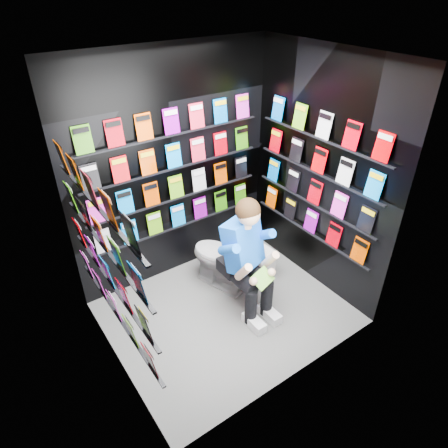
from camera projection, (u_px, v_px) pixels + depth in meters
floor at (226, 312)px, 4.34m from camera, size 2.40×2.40×0.00m
ceiling at (227, 58)px, 2.94m from camera, size 2.40×2.40×0.00m
wall_back at (174, 171)px, 4.33m from camera, size 2.40×0.04×2.60m
wall_front at (305, 266)px, 2.95m from camera, size 2.40×0.04×2.60m
wall_left at (99, 255)px, 3.06m from camera, size 0.04×2.00×2.60m
wall_right at (319, 176)px, 4.22m from camera, size 0.04×2.00×2.60m
comics_back at (175, 172)px, 4.31m from camera, size 2.10×0.06×1.37m
comics_left at (103, 253)px, 3.07m from camera, size 0.06×1.70×1.37m
comics_right at (317, 177)px, 4.20m from camera, size 0.06×1.70×1.37m
toilet at (221, 258)px, 4.55m from camera, size 0.62×0.84×0.73m
longbox at (257, 260)px, 4.86m from camera, size 0.26×0.43×0.31m
longbox_lid at (257, 249)px, 4.76m from camera, size 0.28×0.46×0.03m
reader at (242, 244)px, 4.06m from camera, size 0.76×0.93×1.48m
held_comic at (263, 278)px, 3.93m from camera, size 0.28×0.21×0.10m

